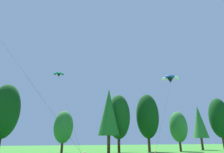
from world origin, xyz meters
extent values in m
ellipsoid|color=#0F3D14|center=(-13.96, 45.02, 7.77)|extent=(5.25, 5.25, 10.04)
cylinder|color=#472D19|center=(-2.53, 49.46, 1.12)|extent=(0.53, 0.53, 2.24)
ellipsoid|color=#2D7033|center=(-2.53, 49.46, 5.43)|extent=(4.21, 4.21, 7.02)
cylinder|color=#472D19|center=(6.38, 44.60, 1.78)|extent=(0.65, 0.65, 3.56)
cone|color=#236628|center=(6.38, 44.60, 8.63)|extent=(4.61, 4.61, 10.13)
cylinder|color=#472D19|center=(9.57, 46.56, 1.64)|extent=(0.62, 0.62, 3.27)
ellipsoid|color=#144719|center=(9.57, 46.56, 7.93)|extent=(5.32, 5.32, 10.25)
cylinder|color=#472D19|center=(17.34, 46.43, 1.73)|extent=(0.64, 0.64, 3.46)
ellipsoid|color=#0F3D14|center=(17.34, 46.43, 8.38)|extent=(5.52, 5.52, 10.82)
cylinder|color=#472D19|center=(25.80, 45.62, 1.22)|extent=(0.55, 0.55, 2.44)
ellipsoid|color=#2D7033|center=(25.80, 45.62, 5.92)|extent=(4.43, 4.43, 7.65)
cylinder|color=#472D19|center=(36.49, 49.06, 1.62)|extent=(0.62, 0.62, 3.23)
cone|color=#2D7033|center=(36.49, 49.06, 7.83)|extent=(4.33, 4.33, 9.20)
cylinder|color=#472D19|center=(43.01, 47.39, 1.87)|extent=(0.67, 0.67, 3.75)
ellipsoid|color=#0F3D14|center=(43.01, 47.39, 9.09)|extent=(5.84, 5.84, 11.74)
sphere|color=tan|center=(-4.46, 21.03, 1.58)|extent=(0.22, 0.22, 0.22)
sphere|color=tan|center=(1.94, 20.72, 1.58)|extent=(0.22, 0.22, 0.22)
ellipsoid|color=teal|center=(-5.26, 41.64, 15.12)|extent=(1.29, 1.02, 0.52)
ellipsoid|color=#0F666B|center=(-4.56, 41.48, 14.92)|extent=(0.69, 0.75, 0.63)
ellipsoid|color=#0F666B|center=(-5.97, 41.81, 14.92)|extent=(0.78, 0.77, 0.63)
cone|color=black|center=(-5.25, 41.71, 14.68)|extent=(0.78, 0.78, 0.55)
cylinder|color=black|center=(-5.00, 31.28, 8.01)|extent=(0.51, 20.88, 12.79)
ellipsoid|color=blue|center=(16.61, 35.56, 15.13)|extent=(2.24, 2.15, 0.82)
ellipsoid|color=white|center=(17.57, 34.73, 14.78)|extent=(1.39, 1.28, 1.03)
ellipsoid|color=white|center=(15.66, 36.38, 14.78)|extent=(1.33, 1.38, 1.03)
cone|color=black|center=(16.68, 35.63, 14.36)|extent=(1.60, 1.60, 0.97)
cylinder|color=black|center=(9.23, 28.14, 7.53)|extent=(14.91, 15.00, 12.69)
cylinder|color=black|center=(-11.22, 27.34, 10.98)|extent=(12.94, 13.03, 18.72)
camera|label=1|loc=(-8.29, 5.16, 2.54)|focal=30.37mm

